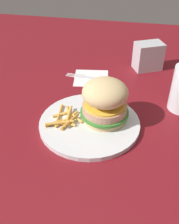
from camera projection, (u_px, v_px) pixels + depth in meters
ground_plane at (98, 121)px, 0.70m from camera, size 1.60×1.60×0.00m
plate at (90, 123)px, 0.69m from camera, size 0.26×0.26×0.01m
sandwich at (105, 100)px, 0.66m from camera, size 0.12×0.12×0.11m
fries_pile at (66, 118)px, 0.68m from camera, size 0.09×0.10×0.01m
napkin at (91, 78)px, 0.88m from camera, size 0.12×0.12×0.00m
fork at (91, 77)px, 0.88m from camera, size 0.17×0.03×0.00m
napkin_dispenser at (148, 56)px, 0.91m from camera, size 0.11×0.09×0.09m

